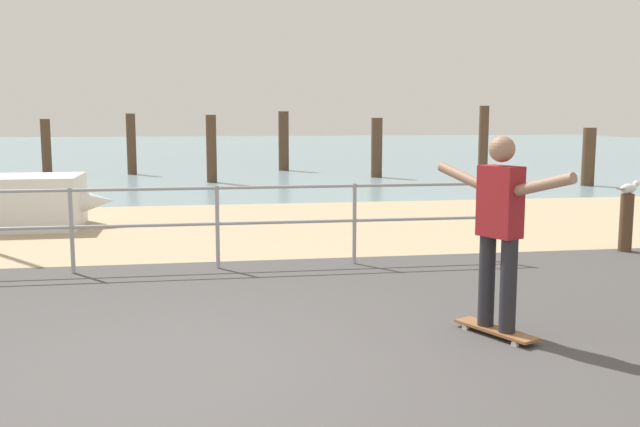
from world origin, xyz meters
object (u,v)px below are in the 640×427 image
(bollard_short, at_px, (626,223))
(seagull, at_px, (629,188))
(skateboarder, at_px, (499,221))
(skateboard, at_px, (496,330))

(bollard_short, xyz_separation_m, seagull, (0.02, 0.01, 0.49))
(skateboarder, bearing_deg, bollard_short, 45.46)
(skateboard, bearing_deg, bollard_short, 45.46)
(skateboarder, relative_size, bollard_short, 2.00)
(seagull, bearing_deg, bollard_short, -154.59)
(skateboard, height_order, bollard_short, bollard_short)
(skateboard, height_order, seagull, seagull)
(bollard_short, relative_size, seagull, 1.79)
(skateboarder, xyz_separation_m, seagull, (3.34, 3.39, -0.12))
(skateboard, xyz_separation_m, bollard_short, (3.33, 3.38, 0.34))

